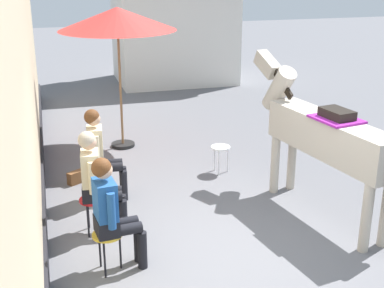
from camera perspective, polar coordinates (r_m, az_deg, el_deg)
ground_plane at (r=9.20m, az=-0.61°, el=-2.34°), size 40.00×40.00×0.00m
pub_facade_wall at (r=7.02m, az=-17.85°, el=2.97°), size 0.34×14.00×3.40m
distant_cottage at (r=15.35m, az=-1.98°, el=13.40°), size 3.40×2.60×3.50m
seated_visitor_near at (r=6.01m, az=-8.60°, el=-6.86°), size 0.61×0.49×1.39m
seated_visitor_middle at (r=6.87m, az=-10.21°, el=-3.50°), size 0.61×0.49×1.39m
seated_visitor_far at (r=7.80m, az=-9.81°, el=-0.65°), size 0.61×0.49×1.39m
saddled_horse_center at (r=7.37m, az=13.83°, el=1.02°), size 0.82×2.97×2.06m
cafe_parasol at (r=9.70m, az=-7.98°, el=13.03°), size 2.10×2.10×2.58m
spare_stool_white at (r=8.80m, az=3.07°, el=-0.63°), size 0.32×0.32×0.46m
satchel_bag at (r=8.67m, az=-12.27°, el=-3.50°), size 0.30×0.25×0.20m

